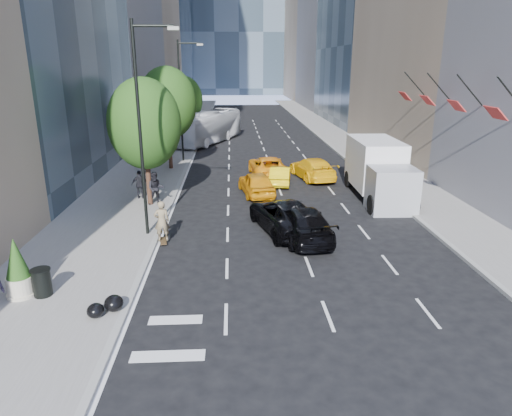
{
  "coord_description": "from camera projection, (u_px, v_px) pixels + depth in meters",
  "views": [
    {
      "loc": [
        -2.19,
        -17.66,
        8.27
      ],
      "look_at": [
        -1.09,
        3.33,
        1.6
      ],
      "focal_mm": 32.0,
      "sensor_mm": 36.0,
      "label": 1
    }
  ],
  "objects": [
    {
      "name": "city_bus",
      "position": [
        208.0,
        127.0,
        49.34
      ],
      "size": [
        7.42,
        12.44,
        3.42
      ],
      "primitive_type": "imported",
      "rotation": [
        0.0,
        0.0,
        -0.4
      ],
      "color": "white",
      "rests_on": "ground"
    },
    {
      "name": "lamp_near",
      "position": [
        143.0,
        119.0,
        21.15
      ],
      "size": [
        2.13,
        0.22,
        10.0
      ],
      "color": "black",
      "rests_on": "sidewalk_left"
    },
    {
      "name": "black_sedan_mercedes",
      "position": [
        303.0,
        223.0,
        22.42
      ],
      "size": [
        2.73,
        5.61,
        1.57
      ],
      "primitive_type": "imported",
      "rotation": [
        0.0,
        0.0,
        3.24
      ],
      "color": "black",
      "rests_on": "ground"
    },
    {
      "name": "tree_mid",
      "position": [
        167.0,
        103.0,
        35.54
      ],
      "size": [
        4.5,
        4.5,
        7.99
      ],
      "color": "black",
      "rests_on": "sidewalk_left"
    },
    {
      "name": "taxi_c",
      "position": [
        268.0,
        167.0,
        34.71
      ],
      "size": [
        2.93,
        5.73,
        1.55
      ],
      "primitive_type": "imported",
      "rotation": [
        0.0,
        0.0,
        3.21
      ],
      "color": "#FF9D0D",
      "rests_on": "ground"
    },
    {
      "name": "pedestrian_b",
      "position": [
        140.0,
        184.0,
        28.55
      ],
      "size": [
        1.07,
        0.5,
        1.79
      ],
      "primitive_type": "imported",
      "rotation": [
        0.0,
        0.0,
        3.2
      ],
      "color": "black",
      "rests_on": "sidewalk_left"
    },
    {
      "name": "sidewalk_right",
      "position": [
        347.0,
        144.0,
        48.45
      ],
      "size": [
        4.0,
        120.0,
        0.15
      ],
      "primitive_type": "cube",
      "color": "slate",
      "rests_on": "ground"
    },
    {
      "name": "trash_can",
      "position": [
        42.0,
        283.0,
        16.61
      ],
      "size": [
        0.66,
        0.66,
        0.99
      ],
      "primitive_type": "cylinder",
      "color": "black",
      "rests_on": "sidewalk_left"
    },
    {
      "name": "traffic_signal",
      "position": [
        197.0,
        98.0,
        55.89
      ],
      "size": [
        2.48,
        0.53,
        5.2
      ],
      "color": "black",
      "rests_on": "sidewalk_left"
    },
    {
      "name": "facade_flags",
      "position": [
        443.0,
        100.0,
        27.6
      ],
      "size": [
        1.85,
        13.3,
        2.05
      ],
      "color": "black",
      "rests_on": "ground"
    },
    {
      "name": "pedestrian_a",
      "position": [
        156.0,
        188.0,
        27.2
      ],
      "size": [
        1.07,
        0.88,
        2.01
      ],
      "primitive_type": "imported",
      "rotation": [
        0.0,
        0.0,
        0.13
      ],
      "color": "black",
      "rests_on": "sidewalk_left"
    },
    {
      "name": "black_sedan_lincoln",
      "position": [
        285.0,
        215.0,
        23.55
      ],
      "size": [
        4.01,
        6.22,
        1.59
      ],
      "primitive_type": "imported",
      "rotation": [
        0.0,
        0.0,
        3.4
      ],
      "color": "black",
      "rests_on": "ground"
    },
    {
      "name": "box_truck",
      "position": [
        379.0,
        170.0,
        28.84
      ],
      "size": [
        2.93,
        7.62,
        3.61
      ],
      "rotation": [
        0.0,
        0.0,
        -0.02
      ],
      "color": "silver",
      "rests_on": "ground"
    },
    {
      "name": "lamp_far",
      "position": [
        182.0,
        94.0,
        38.29
      ],
      "size": [
        2.13,
        0.22,
        10.0
      ],
      "color": "black",
      "rests_on": "sidewalk_left"
    },
    {
      "name": "taxi_d",
      "position": [
        312.0,
        168.0,
        34.13
      ],
      "size": [
        3.22,
        5.72,
        1.57
      ],
      "primitive_type": "imported",
      "rotation": [
        0.0,
        0.0,
        3.34
      ],
      "color": "yellow",
      "rests_on": "ground"
    },
    {
      "name": "taxi_a",
      "position": [
        256.0,
        183.0,
        29.9
      ],
      "size": [
        2.53,
        4.78,
        1.55
      ],
      "primitive_type": "imported",
      "rotation": [
        0.0,
        0.0,
        3.3
      ],
      "color": "orange",
      "rests_on": "ground"
    },
    {
      "name": "planter_shrub",
      "position": [
        18.0,
        269.0,
        16.42
      ],
      "size": [
        0.94,
        0.94,
        2.24
      ],
      "color": "beige",
      "rests_on": "sidewalk_left"
    },
    {
      "name": "tree_far",
      "position": [
        184.0,
        100.0,
        48.12
      ],
      "size": [
        3.9,
        3.9,
        6.92
      ],
      "color": "black",
      "rests_on": "sidewalk_left"
    },
    {
      "name": "ground",
      "position": [
        286.0,
        267.0,
        19.42
      ],
      "size": [
        160.0,
        160.0,
        0.0
      ],
      "primitive_type": "plane",
      "color": "black",
      "rests_on": "ground"
    },
    {
      "name": "taxi_b",
      "position": [
        280.0,
        175.0,
        32.61
      ],
      "size": [
        1.94,
        4.12,
        1.31
      ],
      "primitive_type": "imported",
      "rotation": [
        0.0,
        0.0,
        3.0
      ],
      "color": "yellow",
      "rests_on": "ground"
    },
    {
      "name": "garbage_bags",
      "position": [
        106.0,
        306.0,
        15.47
      ],
      "size": [
        1.12,
        1.08,
        0.55
      ],
      "color": "black",
      "rests_on": "sidewalk_left"
    },
    {
      "name": "tree_near",
      "position": [
        145.0,
        124.0,
        26.12
      ],
      "size": [
        4.2,
        4.2,
        7.46
      ],
      "color": "black",
      "rests_on": "sidewalk_left"
    },
    {
      "name": "sidewalk_left",
      "position": [
        167.0,
        146.0,
        47.5
      ],
      "size": [
        6.0,
        120.0,
        0.15
      ],
      "primitive_type": "cube",
      "color": "slate",
      "rests_on": "ground"
    },
    {
      "name": "skateboarder",
      "position": [
        162.0,
        224.0,
        21.7
      ],
      "size": [
        0.8,
        0.61,
        1.98
      ],
      "primitive_type": "imported",
      "rotation": [
        0.0,
        0.0,
        3.35
      ],
      "color": "#7A6A4C",
      "rests_on": "ground"
    }
  ]
}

